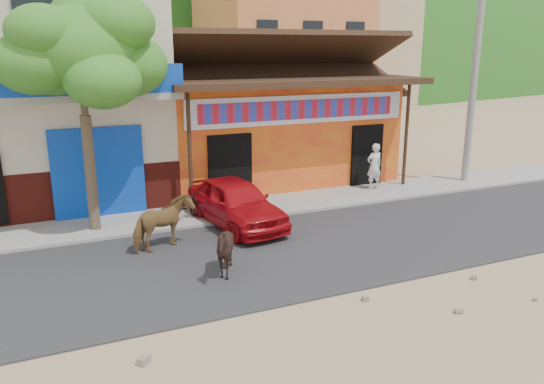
{
  "coord_description": "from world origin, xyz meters",
  "views": [
    {
      "loc": [
        -5.62,
        -8.27,
        4.77
      ],
      "look_at": [
        -0.71,
        3.0,
        1.4
      ],
      "focal_mm": 35.0,
      "sensor_mm": 36.0,
      "label": 1
    }
  ],
  "objects_px": {
    "tree": "(85,115)",
    "pedestrian": "(374,166)",
    "cow_dark": "(225,251)",
    "scooter": "(182,206)",
    "cow_tan": "(163,223)",
    "utility_pole": "(475,67)",
    "red_car": "(236,202)"
  },
  "relations": [
    {
      "from": "tree",
      "to": "pedestrian",
      "type": "relative_size",
      "value": 3.86
    },
    {
      "from": "cow_dark",
      "to": "scooter",
      "type": "height_order",
      "value": "cow_dark"
    },
    {
      "from": "cow_tan",
      "to": "utility_pole",
      "type": "bearing_deg",
      "value": -104.21
    },
    {
      "from": "scooter",
      "to": "cow_tan",
      "type": "bearing_deg",
      "value": 133.78
    },
    {
      "from": "cow_tan",
      "to": "cow_dark",
      "type": "xyz_separation_m",
      "value": [
        0.84,
        -2.12,
        -0.06
      ]
    },
    {
      "from": "cow_dark",
      "to": "scooter",
      "type": "xyz_separation_m",
      "value": [
        0.05,
        3.85,
        -0.1
      ]
    },
    {
      "from": "utility_pole",
      "to": "cow_tan",
      "type": "bearing_deg",
      "value": -169.26
    },
    {
      "from": "cow_dark",
      "to": "pedestrian",
      "type": "height_order",
      "value": "pedestrian"
    },
    {
      "from": "red_car",
      "to": "pedestrian",
      "type": "xyz_separation_m",
      "value": [
        5.5,
        1.52,
        0.21
      ]
    },
    {
      "from": "utility_pole",
      "to": "cow_tan",
      "type": "xyz_separation_m",
      "value": [
        -11.39,
        -2.16,
        -3.44
      ]
    },
    {
      "from": "tree",
      "to": "pedestrian",
      "type": "distance_m",
      "value": 9.38
    },
    {
      "from": "red_car",
      "to": "utility_pole",
      "type": "bearing_deg",
      "value": -0.63
    },
    {
      "from": "scooter",
      "to": "pedestrian",
      "type": "xyz_separation_m",
      "value": [
        6.81,
        0.75,
        0.38
      ]
    },
    {
      "from": "cow_dark",
      "to": "pedestrian",
      "type": "xyz_separation_m",
      "value": [
        6.86,
        4.6,
        0.28
      ]
    },
    {
      "from": "pedestrian",
      "to": "tree",
      "type": "bearing_deg",
      "value": 1.98
    },
    {
      "from": "tree",
      "to": "red_car",
      "type": "height_order",
      "value": "tree"
    },
    {
      "from": "cow_dark",
      "to": "cow_tan",
      "type": "bearing_deg",
      "value": 178.45
    },
    {
      "from": "cow_tan",
      "to": "red_car",
      "type": "bearing_deg",
      "value": -91.3
    },
    {
      "from": "red_car",
      "to": "tree",
      "type": "bearing_deg",
      "value": 156.41
    },
    {
      "from": "cow_tan",
      "to": "pedestrian",
      "type": "distance_m",
      "value": 8.09
    },
    {
      "from": "utility_pole",
      "to": "cow_dark",
      "type": "relative_size",
      "value": 6.94
    },
    {
      "from": "tree",
      "to": "scooter",
      "type": "xyz_separation_m",
      "value": [
        2.29,
        -0.23,
        -2.6
      ]
    },
    {
      "from": "cow_dark",
      "to": "red_car",
      "type": "xyz_separation_m",
      "value": [
        1.36,
        3.08,
        0.07
      ]
    },
    {
      "from": "pedestrian",
      "to": "cow_dark",
      "type": "bearing_deg",
      "value": 32.59
    },
    {
      "from": "utility_pole",
      "to": "pedestrian",
      "type": "xyz_separation_m",
      "value": [
        -3.7,
        0.32,
        -3.22
      ]
    },
    {
      "from": "cow_tan",
      "to": "pedestrian",
      "type": "xyz_separation_m",
      "value": [
        7.69,
        2.48,
        0.22
      ]
    },
    {
      "from": "cow_tan",
      "to": "cow_dark",
      "type": "height_order",
      "value": "cow_tan"
    },
    {
      "from": "cow_tan",
      "to": "pedestrian",
      "type": "bearing_deg",
      "value": -97.08
    },
    {
      "from": "cow_tan",
      "to": "pedestrian",
      "type": "relative_size",
      "value": 0.98
    },
    {
      "from": "cow_tan",
      "to": "tree",
      "type": "bearing_deg",
      "value": 10.7
    },
    {
      "from": "red_car",
      "to": "pedestrian",
      "type": "distance_m",
      "value": 5.71
    },
    {
      "from": "cow_tan",
      "to": "red_car",
      "type": "relative_size",
      "value": 0.4
    }
  ]
}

